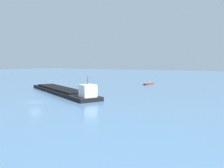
% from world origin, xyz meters
% --- Properties ---
extents(ground_plane, '(400.00, 400.00, 0.00)m').
position_xyz_m(ground_plane, '(0.00, 0.00, 0.00)').
color(ground_plane, '#476B8E').
extents(fishing_skiff, '(2.63, 5.79, 0.91)m').
position_xyz_m(fishing_skiff, '(8.22, 49.57, 0.23)').
color(fishing_skiff, maroon).
rests_on(fishing_skiff, ground).
extents(cargo_barge, '(35.22, 22.12, 5.53)m').
position_xyz_m(cargo_barge, '(-3.87, 13.54, 0.80)').
color(cargo_barge, black).
rests_on(cargo_barge, ground).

